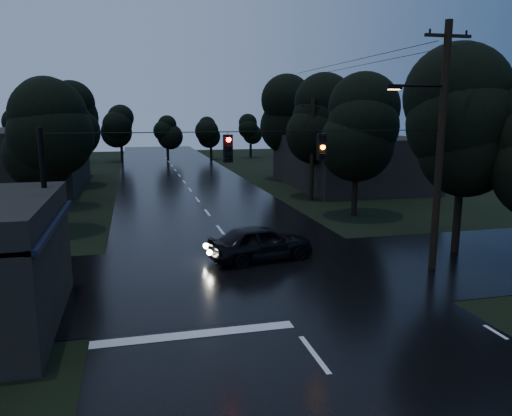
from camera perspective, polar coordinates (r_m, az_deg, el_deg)
name	(u,v)px	position (r m, az deg, el deg)	size (l,w,h in m)	color
main_road	(198,200)	(37.66, -6.69, 0.91)	(12.00, 120.00, 0.02)	black
cross_street	(254,275)	(20.42, -0.25, -7.64)	(60.00, 9.00, 0.02)	black
building_far_right	(349,161)	(45.04, 10.60, 5.26)	(10.00, 14.00, 4.40)	black
building_far_left	(21,159)	(47.93, -25.26, 5.10)	(10.00, 16.00, 5.00)	black
utility_pole_main	(439,143)	(21.49, 20.14, 6.95)	(3.50, 0.30, 10.00)	black
utility_pole_far	(312,148)	(37.20, 6.45, 6.82)	(2.00, 0.30, 7.50)	black
anchor_pole_left	(47,217)	(18.40, -22.81, -0.92)	(0.18, 0.18, 6.00)	black
span_signals	(275,147)	(18.57, 2.16, 7.03)	(15.00, 0.37, 1.12)	black
tree_corner_near	(465,123)	(24.58, 22.73, 8.91)	(4.48, 4.48, 9.44)	black
tree_left_a	(47,136)	(29.19, -22.81, 7.61)	(3.92, 3.92, 8.26)	black
tree_left_b	(56,125)	(37.17, -21.91, 8.79)	(4.20, 4.20, 8.85)	black
tree_left_c	(65,118)	(47.16, -21.02, 9.60)	(4.48, 4.48, 9.44)	black
tree_right_a	(357,126)	(31.85, 11.49, 9.12)	(4.20, 4.20, 8.85)	black
tree_right_b	(320,119)	(39.44, 7.30, 10.10)	(4.48, 4.48, 9.44)	black
tree_right_c	(288,113)	(49.08, 3.72, 10.75)	(4.76, 4.76, 10.03)	black
car	(261,242)	(22.20, 0.55, -3.95)	(1.90, 4.71, 1.61)	black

